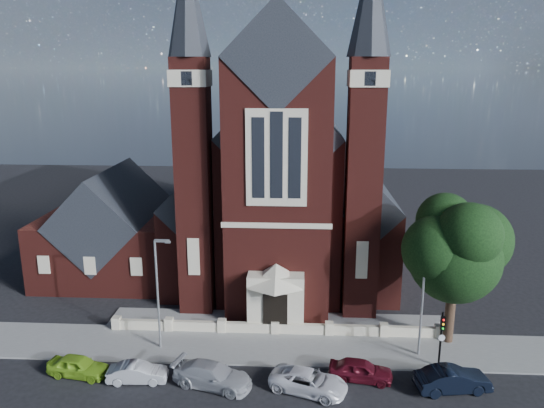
{
  "coord_description": "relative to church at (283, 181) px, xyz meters",
  "views": [
    {
      "loc": [
        1.75,
        -29.27,
        19.22
      ],
      "look_at": [
        -0.55,
        12.0,
        8.59
      ],
      "focal_mm": 35.0,
      "sensor_mm": 36.0,
      "label": 1
    }
  ],
  "objects": [
    {
      "name": "car_white_suv",
      "position": [
        2.4,
        -23.53,
        -7.52
      ],
      "size": [
        5.25,
        3.66,
        1.33
      ],
      "primitive_type": "imported",
      "rotation": [
        0.0,
        0.0,
        1.24
      ],
      "color": "white",
      "rests_on": "ground"
    },
    {
      "name": "street_lamp_left",
      "position": [
        -7.91,
        -18.94,
        -3.59
      ],
      "size": [
        1.16,
        0.22,
        8.09
      ],
      "color": "gray",
      "rests_on": "ground"
    },
    {
      "name": "street_lamp_right",
      "position": [
        10.09,
        -18.94,
        -3.59
      ],
      "size": [
        1.16,
        0.22,
        8.09
      ],
      "color": "gray",
      "rests_on": "ground"
    },
    {
      "name": "church",
      "position": [
        0.0,
        0.0,
        0.0
      ],
      "size": [
        20.01,
        34.9,
        29.2
      ],
      "color": "#4E1914",
      "rests_on": "ground"
    },
    {
      "name": "forecourt_wall",
      "position": [
        0.0,
        -16.44,
        -8.19
      ],
      "size": [
        24.0,
        0.4,
        0.9
      ],
      "primitive_type": "cube",
      "color": "beige",
      "rests_on": "ground"
    },
    {
      "name": "car_dark_red",
      "position": [
        5.7,
        -22.11,
        -7.5
      ],
      "size": [
        4.22,
        2.2,
        1.37
      ],
      "primitive_type": "imported",
      "rotation": [
        0.0,
        0.0,
        1.42
      ],
      "color": "#530E1A",
      "rests_on": "ground"
    },
    {
      "name": "forecourt_paving",
      "position": [
        0.0,
        -14.44,
        -8.19
      ],
      "size": [
        26.0,
        3.0,
        0.14
      ],
      "primitive_type": "cube",
      "color": "slate",
      "rests_on": "ground"
    },
    {
      "name": "parish_hall",
      "position": [
        -16.0,
        -4.94,
        -4.17
      ],
      "size": [
        12.0,
        12.2,
        10.24
      ],
      "color": "#4E1914",
      "rests_on": "ground"
    },
    {
      "name": "ground",
      "position": [
        0.0,
        -7.94,
        -8.19
      ],
      "size": [
        120.0,
        120.0,
        0.0
      ],
      "primitive_type": "plane",
      "color": "black",
      "rests_on": "ground"
    },
    {
      "name": "pavement_strip",
      "position": [
        0.0,
        -18.44,
        -8.19
      ],
      "size": [
        60.0,
        5.0,
        0.12
      ],
      "primitive_type": "cube",
      "color": "slate",
      "rests_on": "ground"
    },
    {
      "name": "car_silver_a",
      "position": [
        -8.37,
        -23.09,
        -7.57
      ],
      "size": [
        3.83,
        1.58,
        1.23
      ],
      "primitive_type": "imported",
      "rotation": [
        0.0,
        0.0,
        1.65
      ],
      "color": "#A0A4A8",
      "rests_on": "ground"
    },
    {
      "name": "traffic_signal",
      "position": [
        11.0,
        -20.52,
        -5.6
      ],
      "size": [
        0.28,
        0.42,
        4.0
      ],
      "color": "black",
      "rests_on": "ground"
    },
    {
      "name": "car_navy",
      "position": [
        11.19,
        -22.98,
        -7.43
      ],
      "size": [
        4.78,
        2.34,
        1.51
      ],
      "primitive_type": "imported",
      "rotation": [
        0.0,
        0.0,
        1.74
      ],
      "color": "black",
      "rests_on": "ground"
    },
    {
      "name": "street_tree",
      "position": [
        12.6,
        -17.23,
        -1.23
      ],
      "size": [
        6.4,
        6.6,
        10.7
      ],
      "color": "black",
      "rests_on": "ground"
    },
    {
      "name": "car_lime_van",
      "position": [
        -12.36,
        -22.64,
        -7.51
      ],
      "size": [
        4.15,
        2.19,
        1.35
      ],
      "primitive_type": "imported",
      "rotation": [
        0.0,
        0.0,
        1.41
      ],
      "color": "#84BC25",
      "rests_on": "ground"
    },
    {
      "name": "car_silver_b",
      "position": [
        -3.56,
        -23.29,
        -7.45
      ],
      "size": [
        5.41,
        3.37,
        1.46
      ],
      "primitive_type": "imported",
      "rotation": [
        0.0,
        0.0,
        1.29
      ],
      "color": "#A3A5AA",
      "rests_on": "ground"
    }
  ]
}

